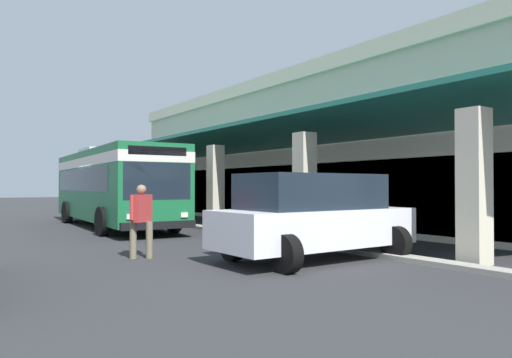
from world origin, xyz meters
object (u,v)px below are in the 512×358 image
(potted_palm, at_px, (147,203))
(transit_bus, at_px, (113,182))
(parked_suv_white, at_px, (314,216))
(pedestrian, at_px, (141,217))

(potted_palm, bearing_deg, transit_bus, -32.19)
(parked_suv_white, distance_m, pedestrian, 4.02)
(transit_bus, height_order, pedestrian, transit_bus)
(transit_bus, xyz_separation_m, potted_palm, (-6.37, 4.01, -1.15))
(transit_bus, height_order, potted_palm, transit_bus)
(transit_bus, relative_size, parked_suv_white, 2.34)
(pedestrian, bearing_deg, transit_bus, 166.34)
(transit_bus, distance_m, parked_suv_white, 11.68)
(parked_suv_white, distance_m, potted_palm, 18.24)
(parked_suv_white, bearing_deg, pedestrian, -127.54)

